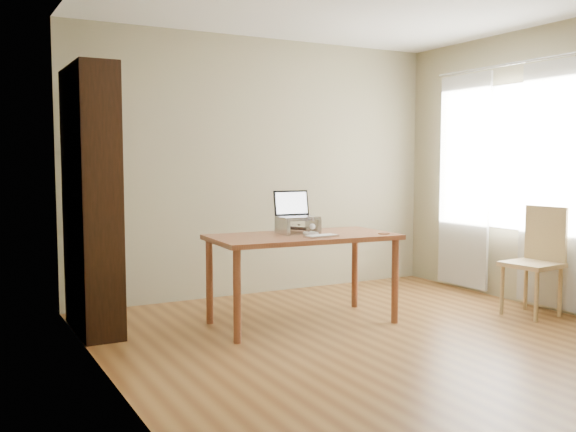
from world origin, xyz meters
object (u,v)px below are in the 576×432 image
object	(u,v)px
bookshelf	(92,200)
cat	(299,225)
desk	(303,245)
laptop	(295,211)
chair	(538,257)
keyboard	(321,236)

from	to	relation	value
bookshelf	cat	size ratio (longest dim) A/B	4.26
desk	laptop	size ratio (longest dim) A/B	4.74
cat	chair	world-z (taller)	chair
desk	chair	world-z (taller)	chair
laptop	chair	distance (m)	2.20
cat	chair	xyz separation A→B (m)	(1.95, -0.84, -0.30)
desk	laptop	xyz separation A→B (m)	(-0.00, 0.14, 0.28)
desk	chair	xyz separation A→B (m)	(1.98, -0.73, -0.14)
bookshelf	cat	xyz separation A→B (m)	(1.61, -0.49, -0.23)
laptop	cat	size ratio (longest dim) A/B	0.68
bookshelf	chair	bearing A→B (deg)	-20.51
desk	keyboard	distance (m)	0.25
laptop	chair	world-z (taller)	laptop
laptop	keyboard	world-z (taller)	laptop
cat	chair	distance (m)	2.14
chair	cat	bearing A→B (deg)	150.34
cat	desk	bearing A→B (deg)	-104.31
cat	chair	size ratio (longest dim) A/B	0.51
bookshelf	keyboard	size ratio (longest dim) A/B	7.22
cat	bookshelf	bearing A→B (deg)	163.19
desk	chair	distance (m)	2.11
bookshelf	laptop	xyz separation A→B (m)	(1.58, -0.46, -0.11)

